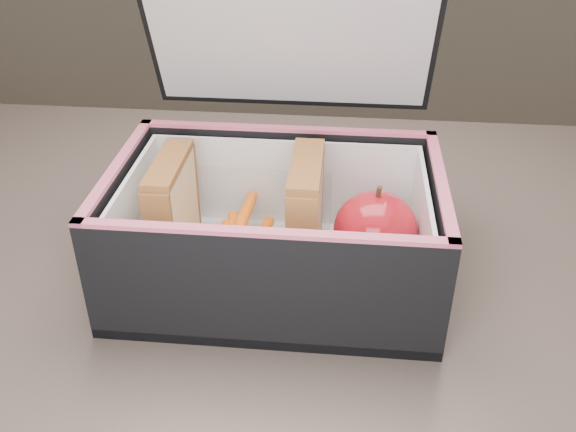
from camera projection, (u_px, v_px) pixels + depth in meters
The scene contains 8 objects.
kitchen_table at pixel (256, 351), 0.66m from camera, with size 1.20×0.80×0.75m.
lunch_bag at pixel (277, 219), 0.59m from camera, with size 0.29×0.27×0.29m.
plastic_tub at pixel (240, 230), 0.60m from camera, with size 0.17×0.12×0.07m, color white, non-canonical shape.
sandwich_left at pixel (173, 210), 0.59m from camera, with size 0.03×0.09×0.10m.
sandwich_right at pixel (306, 214), 0.58m from camera, with size 0.03×0.10×0.11m.
carrot_sticks at pixel (239, 247), 0.60m from camera, with size 0.05×0.14×0.03m.
paper_napkin at pixel (368, 261), 0.61m from camera, with size 0.08×0.08×0.01m, color white.
red_apple at pixel (375, 230), 0.58m from camera, with size 0.09×0.09×0.08m.
Camera 1 is at (0.08, -0.48, 1.13)m, focal length 40.00 mm.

